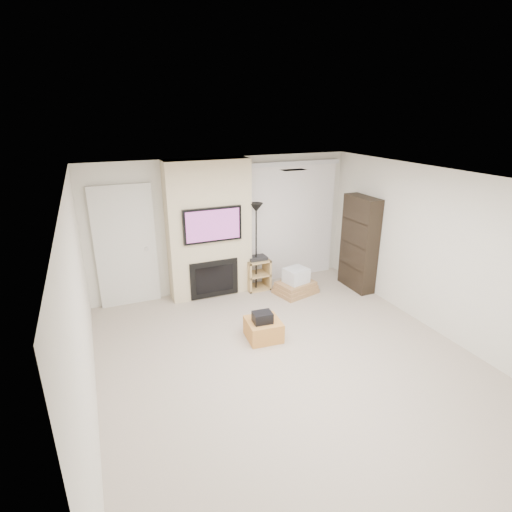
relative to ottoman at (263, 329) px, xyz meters
name	(u,v)px	position (x,y,z in m)	size (l,w,h in m)	color
floor	(289,361)	(0.09, -0.69, -0.15)	(5.00, 5.50, 0.00)	#B9A895
ceiling	(296,180)	(0.09, -0.69, 2.35)	(5.00, 5.50, 0.00)	white
wall_back	(224,225)	(0.09, 2.06, 1.10)	(5.00, 2.50, 0.00)	silver
wall_front	(479,425)	(0.09, -3.44, 1.10)	(5.00, 2.50, 0.00)	silver
wall_left	(81,315)	(-2.41, -0.69, 1.10)	(5.50, 2.50, 0.00)	silver
wall_right	(439,253)	(2.59, -0.69, 1.10)	(5.50, 2.50, 0.00)	silver
hvac_vent	(294,170)	(0.49, 0.11, 2.35)	(0.35, 0.18, 0.01)	silver
ottoman	(263,329)	(0.00, 0.00, 0.00)	(0.50, 0.50, 0.30)	#CC863B
black_bag	(262,317)	(-0.03, -0.04, 0.23)	(0.28, 0.22, 0.16)	black
fireplace_wall	(209,231)	(-0.26, 1.85, 1.09)	(1.50, 0.47, 2.50)	beige
entry_door	(126,247)	(-1.71, 2.02, 0.90)	(1.02, 0.11, 2.14)	silver
vertical_blinds	(292,217)	(1.49, 2.01, 1.12)	(1.98, 0.10, 2.37)	silver
floor_lamp	(256,223)	(0.59, 1.69, 1.19)	(0.25, 0.25, 1.70)	black
av_stand	(257,272)	(0.62, 1.71, 0.20)	(0.45, 0.38, 0.66)	tan
box_stack	(296,284)	(1.21, 1.23, 0.04)	(0.85, 0.72, 0.50)	#AC7E4E
bookshelf	(359,244)	(2.43, 1.02, 0.75)	(0.30, 0.80, 1.80)	black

